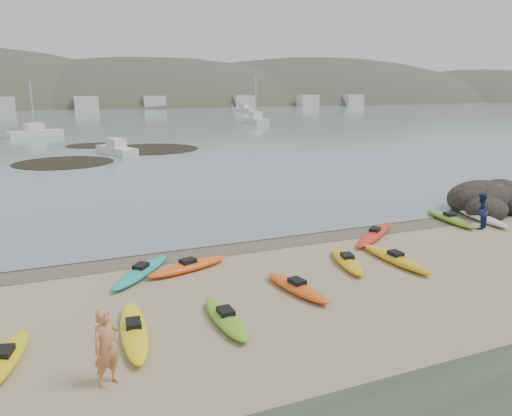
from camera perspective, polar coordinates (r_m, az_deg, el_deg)
name	(u,v)px	position (r m, az deg, el deg)	size (l,w,h in m)	color
ground	(256,241)	(21.96, 0.00, -3.81)	(600.00, 600.00, 0.00)	tan
wet_sand	(259,243)	(21.70, 0.31, -4.01)	(60.00, 60.00, 0.00)	brown
water	(55,99)	(319.47, -21.97, 11.45)	(1200.00, 1200.00, 0.00)	slate
kayaks	(292,268)	(18.35, 4.09, -6.85)	(24.51, 9.65, 0.34)	#FF5B16
person_west	(107,347)	(12.04, -16.71, -15.00)	(0.67, 0.44, 1.83)	tan
person_east	(481,211)	(25.96, 24.31, -0.32)	(0.84, 0.66, 1.73)	navy
rock_cluster	(492,205)	(30.38, 25.39, 0.29)	(5.53, 4.11, 2.00)	black
kelp_mats	(114,153)	(54.03, -15.87, 6.12)	(18.80, 20.59, 0.04)	black
moored_boats	(82,120)	(102.85, -19.27, 9.50)	(94.74, 89.82, 1.35)	silver
far_hills	(164,142)	(219.66, -10.45, 7.48)	(550.00, 135.00, 80.00)	#384235
far_town	(90,103)	(164.97, -18.41, 11.32)	(199.00, 5.00, 4.00)	beige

